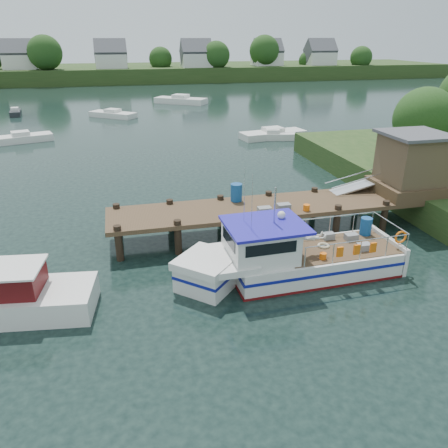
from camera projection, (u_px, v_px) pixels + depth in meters
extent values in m
plane|color=black|center=(237.00, 235.00, 20.97)|extent=(160.00, 160.00, 0.00)
cylinder|color=#332114|center=(418.00, 156.00, 28.76)|extent=(0.50, 0.50, 3.05)
sphere|color=#214317|center=(425.00, 118.00, 27.79)|extent=(3.90, 3.90, 3.90)
cube|color=#2C421B|center=(136.00, 73.00, 95.35)|extent=(140.00, 24.00, 3.00)
cylinder|color=#332114|center=(48.00, 72.00, 83.23)|extent=(0.60, 0.60, 4.80)
sphere|color=#214317|center=(45.00, 53.00, 81.82)|extent=(6.34, 6.34, 6.34)
cylinder|color=#332114|center=(108.00, 75.00, 87.76)|extent=(0.60, 0.60, 3.00)
sphere|color=#214317|center=(106.00, 64.00, 86.88)|extent=(3.96, 3.96, 3.96)
cylinder|color=#332114|center=(161.00, 72.00, 91.82)|extent=(0.60, 0.60, 3.60)
sphere|color=#214317|center=(161.00, 59.00, 90.76)|extent=(4.75, 4.75, 4.75)
cylinder|color=#332114|center=(216.00, 71.00, 90.52)|extent=(0.60, 0.60, 4.20)
sphere|color=#214317|center=(216.00, 55.00, 89.29)|extent=(5.54, 5.54, 5.54)
cylinder|color=#332114|center=(264.00, 68.00, 94.58)|extent=(0.60, 0.60, 4.80)
sphere|color=#214317|center=(264.00, 51.00, 93.17)|extent=(6.34, 6.34, 6.34)
cylinder|color=#332114|center=(307.00, 71.00, 99.11)|extent=(0.60, 0.60, 3.00)
sphere|color=#214317|center=(308.00, 61.00, 98.23)|extent=(3.96, 3.96, 3.96)
cylinder|color=#332114|center=(360.00, 70.00, 97.81)|extent=(0.60, 0.60, 3.60)
sphere|color=#214317|center=(361.00, 57.00, 96.76)|extent=(4.75, 4.75, 4.75)
cube|color=silver|center=(21.00, 63.00, 84.19)|extent=(6.00, 5.00, 3.00)
cube|color=#47474C|center=(19.00, 53.00, 83.43)|extent=(6.20, 5.09, 5.09)
cube|color=silver|center=(111.00, 62.00, 86.99)|extent=(6.00, 5.00, 3.00)
cube|color=#47474C|center=(111.00, 52.00, 86.24)|extent=(6.20, 5.09, 5.09)
cube|color=silver|center=(196.00, 61.00, 89.79)|extent=(6.00, 5.00, 3.00)
cube|color=#47474C|center=(196.00, 51.00, 89.04)|extent=(6.20, 5.09, 5.09)
cube|color=silver|center=(267.00, 60.00, 95.05)|extent=(6.00, 5.00, 3.00)
cube|color=#47474C|center=(267.00, 51.00, 94.30)|extent=(6.20, 5.09, 5.09)
cube|color=silver|center=(320.00, 60.00, 96.77)|extent=(6.00, 5.00, 3.00)
cube|color=#47474C|center=(320.00, 50.00, 96.02)|extent=(6.20, 5.09, 5.09)
cube|color=#4A3623|center=(277.00, 206.00, 20.89)|extent=(16.00, 3.00, 0.20)
cylinder|color=black|center=(119.00, 246.00, 18.36)|extent=(0.32, 0.32, 1.90)
cylinder|color=black|center=(118.00, 223.00, 20.68)|extent=(0.32, 0.32, 1.90)
cylinder|color=black|center=(178.00, 240.00, 18.90)|extent=(0.32, 0.32, 1.90)
cylinder|color=black|center=(171.00, 218.00, 21.22)|extent=(0.32, 0.32, 1.90)
cylinder|color=black|center=(234.00, 235.00, 19.44)|extent=(0.32, 0.32, 1.90)
cylinder|color=black|center=(220.00, 213.00, 21.76)|extent=(0.32, 0.32, 1.90)
cylinder|color=black|center=(286.00, 229.00, 19.99)|extent=(0.32, 0.32, 1.90)
cylinder|color=black|center=(268.00, 209.00, 22.31)|extent=(0.32, 0.32, 1.90)
cylinder|color=black|center=(336.00, 224.00, 20.53)|extent=(0.32, 0.32, 1.90)
cylinder|color=black|center=(313.00, 205.00, 22.85)|extent=(0.32, 0.32, 1.90)
cylinder|color=black|center=(384.00, 219.00, 21.07)|extent=(0.32, 0.32, 1.90)
cylinder|color=black|center=(356.00, 201.00, 23.39)|extent=(0.32, 0.32, 1.90)
cylinder|color=black|center=(429.00, 215.00, 21.62)|extent=(0.32, 0.32, 1.90)
cylinder|color=black|center=(398.00, 197.00, 23.94)|extent=(0.32, 0.32, 1.90)
cube|color=#4A3623|center=(407.00, 187.00, 22.25)|extent=(3.20, 3.00, 0.60)
cube|color=brown|center=(412.00, 160.00, 21.70)|extent=(2.60, 2.60, 2.40)
cube|color=#47474C|center=(416.00, 134.00, 21.18)|extent=(3.00, 3.00, 0.15)
cube|color=#A5A8AD|center=(357.00, 186.00, 22.57)|extent=(3.34, 0.90, 0.79)
cylinder|color=silver|center=(363.00, 179.00, 22.02)|extent=(3.34, 0.05, 0.76)
cylinder|color=silver|center=(355.00, 175.00, 22.73)|extent=(3.34, 0.05, 0.76)
cube|color=slate|center=(264.00, 210.00, 19.68)|extent=(0.60, 0.40, 0.30)
cube|color=slate|center=(284.00, 207.00, 20.07)|extent=(0.60, 0.40, 0.30)
cylinder|color=orange|center=(306.00, 208.00, 20.03)|extent=(0.30, 0.30, 0.28)
cylinder|color=navy|center=(236.00, 192.00, 21.09)|extent=(0.56, 0.56, 0.85)
cube|color=silver|center=(312.00, 262.00, 17.43)|extent=(6.58, 2.79, 1.00)
cube|color=silver|center=(207.00, 276.00, 16.38)|extent=(2.60, 2.60, 1.00)
cube|color=silver|center=(207.00, 261.00, 16.13)|extent=(2.85, 2.85, 0.30)
cube|color=silver|center=(229.00, 259.00, 16.35)|extent=(1.81, 2.52, 0.26)
cube|color=navy|center=(313.00, 259.00, 17.38)|extent=(6.67, 2.83, 0.12)
cube|color=navy|center=(207.00, 273.00, 16.33)|extent=(2.65, 2.65, 0.12)
cube|color=#5C0D0E|center=(312.00, 272.00, 17.61)|extent=(6.67, 2.81, 0.12)
cube|color=#4A3623|center=(337.00, 247.00, 17.48)|extent=(4.75, 2.48, 0.03)
cube|color=silver|center=(387.00, 250.00, 18.22)|extent=(0.25, 2.61, 1.17)
cube|color=silver|center=(260.00, 242.00, 16.43)|extent=(2.49, 2.32, 1.30)
cube|color=black|center=(271.00, 249.00, 15.32)|extent=(1.91, 0.09, 0.43)
cube|color=black|center=(251.00, 224.00, 17.33)|extent=(1.91, 0.09, 0.43)
cube|color=black|center=(229.00, 240.00, 16.03)|extent=(0.08, 1.56, 0.43)
cube|color=#211BAA|center=(265.00, 225.00, 16.20)|extent=(3.02, 2.60, 0.10)
cylinder|color=silver|center=(275.00, 205.00, 15.99)|extent=(0.07, 0.07, 1.39)
cylinder|color=silver|center=(252.00, 203.00, 15.21)|extent=(0.02, 0.02, 2.08)
cylinder|color=silver|center=(244.00, 195.00, 15.98)|extent=(0.02, 0.02, 2.08)
sphere|color=silver|center=(281.00, 215.00, 16.62)|extent=(0.32, 0.32, 0.31)
cylinder|color=silver|center=(359.00, 241.00, 16.13)|extent=(4.34, 0.16, 0.04)
cylinder|color=silver|center=(328.00, 217.00, 18.25)|extent=(4.34, 0.16, 0.04)
cylinder|color=silver|center=(391.00, 222.00, 17.73)|extent=(0.11, 2.39, 0.04)
cylinder|color=silver|center=(305.00, 258.00, 15.78)|extent=(0.04, 0.04, 0.82)
cylinder|color=silver|center=(280.00, 232.00, 17.90)|extent=(0.04, 0.04, 0.82)
cylinder|color=silver|center=(333.00, 254.00, 16.05)|extent=(0.04, 0.04, 0.82)
cylinder|color=silver|center=(305.00, 229.00, 18.17)|extent=(0.04, 0.04, 0.82)
cylinder|color=silver|center=(360.00, 250.00, 16.33)|extent=(0.04, 0.04, 0.82)
cylinder|color=silver|center=(330.00, 226.00, 18.45)|extent=(0.04, 0.04, 0.82)
cylinder|color=silver|center=(387.00, 247.00, 16.60)|extent=(0.04, 0.04, 0.82)
cylinder|color=silver|center=(353.00, 223.00, 18.72)|extent=(0.04, 0.04, 0.82)
cylinder|color=silver|center=(407.00, 244.00, 16.82)|extent=(0.04, 0.04, 0.82)
cylinder|color=silver|center=(372.00, 221.00, 18.94)|extent=(0.04, 0.04, 0.82)
cube|color=slate|center=(364.00, 247.00, 17.18)|extent=(0.53, 0.36, 0.28)
cube|color=slate|center=(351.00, 237.00, 18.02)|extent=(0.53, 0.36, 0.28)
cube|color=slate|center=(328.00, 236.00, 18.12)|extent=(0.49, 0.34, 0.28)
cylinder|color=navy|center=(366.00, 226.00, 18.45)|extent=(0.50, 0.50, 0.76)
cylinder|color=orange|center=(323.00, 256.00, 16.49)|extent=(0.27, 0.27, 0.26)
torus|color=#BFB28C|center=(323.00, 246.00, 17.49)|extent=(0.50, 0.50, 0.10)
torus|color=orange|center=(401.00, 237.00, 17.26)|extent=(0.54, 0.10, 0.54)
cube|color=orange|center=(340.00, 252.00, 16.08)|extent=(0.25, 0.09, 0.39)
cube|color=orange|center=(357.00, 250.00, 16.24)|extent=(0.25, 0.09, 0.39)
cube|color=orange|center=(373.00, 247.00, 16.41)|extent=(0.25, 0.09, 0.39)
imported|color=silver|center=(306.00, 237.00, 16.58)|extent=(0.38, 0.57, 1.53)
cube|color=silver|center=(7.00, 302.00, 14.86)|extent=(6.06, 2.92, 0.90)
cube|color=#4D0C0E|center=(16.00, 280.00, 14.56)|extent=(1.82, 1.82, 0.85)
cube|color=silver|center=(13.00, 268.00, 14.39)|extent=(2.02, 2.02, 0.07)
cube|color=silver|center=(181.00, 101.00, 61.66)|extent=(7.43, 6.21, 0.79)
cube|color=silver|center=(181.00, 96.00, 61.42)|extent=(2.68, 2.61, 0.51)
cube|color=silver|center=(21.00, 139.00, 39.21)|extent=(5.54, 3.23, 0.61)
cube|color=silver|center=(20.00, 134.00, 39.03)|extent=(1.77, 1.63, 0.39)
cube|color=silver|center=(272.00, 136.00, 40.19)|extent=(4.45, 2.21, 0.60)
cube|color=silver|center=(273.00, 131.00, 40.01)|extent=(1.36, 1.22, 0.38)
cube|color=silver|center=(273.00, 135.00, 40.83)|extent=(6.45, 3.10, 0.62)
cube|color=silver|center=(273.00, 130.00, 40.65)|extent=(1.96, 1.75, 0.40)
cube|color=silver|center=(113.00, 115.00, 51.21)|extent=(5.63, 5.09, 0.61)
cube|color=silver|center=(113.00, 111.00, 51.03)|extent=(2.10, 2.06, 0.39)
cube|color=black|center=(16.00, 113.00, 52.45)|extent=(1.57, 3.53, 0.60)
cube|color=silver|center=(15.00, 109.00, 52.27)|extent=(0.93, 1.05, 0.38)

